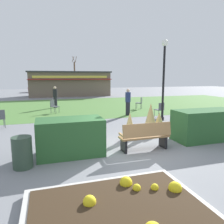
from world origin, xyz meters
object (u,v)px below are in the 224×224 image
at_px(cafe_chair_center, 160,109).
at_px(parked_car_west_slot, 42,88).
at_px(cafe_chair_east, 140,102).
at_px(tree_right_bg, 75,75).
at_px(food_kiosk, 70,84).
at_px(cafe_chair_west, 54,105).
at_px(parked_car_center_slot, 73,87).
at_px(trash_bin, 22,152).
at_px(cafe_chair_north, 0,117).
at_px(person_standing, 55,97).
at_px(park_bench, 145,136).
at_px(lamppost_mid, 164,71).
at_px(person_strolling, 128,102).

xyz_separation_m(cafe_chair_center, parked_car_west_slot, (-7.07, 25.30, 0.12)).
distance_m(cafe_chair_east, tree_right_bg, 27.31).
bearing_deg(food_kiosk, cafe_chair_west, -101.12).
distance_m(cafe_chair_west, parked_car_center_slot, 22.14).
height_order(trash_bin, parked_car_west_slot, parked_car_west_slot).
relative_size(cafe_chair_center, parked_car_west_slot, 0.21).
relative_size(cafe_chair_north, person_standing, 0.53).
height_order(cafe_chair_center, parked_car_center_slot, parked_car_center_slot).
relative_size(park_bench, parked_car_center_slot, 0.40).
relative_size(cafe_chair_north, parked_car_center_slot, 0.21).
xyz_separation_m(cafe_chair_center, cafe_chair_north, (-8.73, -0.19, 0.00)).
bearing_deg(person_standing, cafe_chair_center, -88.66).
xyz_separation_m(parked_car_center_slot, tree_right_bg, (1.11, 5.37, 2.13)).
distance_m(person_standing, parked_car_west_slot, 19.23).
relative_size(lamppost_mid, person_strolling, 2.61).
height_order(park_bench, person_standing, person_standing).
bearing_deg(food_kiosk, cafe_chair_east, -74.25).
bearing_deg(cafe_chair_east, tree_right_bg, 92.62).
bearing_deg(cafe_chair_center, cafe_chair_west, 149.95).
bearing_deg(cafe_chair_center, cafe_chair_east, 85.38).
bearing_deg(parked_car_center_slot, parked_car_west_slot, -179.97).
height_order(cafe_chair_west, person_strolling, person_strolling).
relative_size(cafe_chair_east, person_strolling, 0.53).
xyz_separation_m(park_bench, cafe_chair_west, (-2.58, 8.63, 0.05)).
bearing_deg(person_strolling, cafe_chair_north, 132.53).
height_order(cafe_chair_east, cafe_chair_north, same).
relative_size(lamppost_mid, parked_car_west_slot, 1.04).
bearing_deg(cafe_chair_center, cafe_chair_north, -178.73).
relative_size(trash_bin, tree_right_bg, 0.14).
bearing_deg(person_strolling, cafe_chair_center, -96.52).
relative_size(cafe_chair_east, person_standing, 0.53).
xyz_separation_m(park_bench, cafe_chair_center, (3.51, 5.10, 0.05)).
distance_m(lamppost_mid, tree_right_bg, 31.54).
xyz_separation_m(trash_bin, parked_car_west_slot, (0.22, 30.69, 0.21)).
bearing_deg(parked_car_west_slot, person_standing, -86.39).
height_order(food_kiosk, person_standing, food_kiosk).
xyz_separation_m(person_strolling, person_standing, (-4.25, 4.86, 0.00)).
bearing_deg(trash_bin, tree_right_bg, 80.06).
distance_m(cafe_chair_east, cafe_chair_center, 3.49).
relative_size(cafe_chair_center, tree_right_bg, 0.14).
height_order(park_bench, food_kiosk, food_kiosk).
xyz_separation_m(park_bench, person_standing, (-2.35, 11.20, 0.38)).
bearing_deg(tree_right_bg, parked_car_center_slot, -101.72).
bearing_deg(parked_car_center_slot, tree_right_bg, 78.28).
bearing_deg(cafe_chair_west, lamppost_mid, -37.48).
bearing_deg(food_kiosk, trash_bin, -99.72).
height_order(person_standing, tree_right_bg, tree_right_bg).
bearing_deg(parked_car_center_slot, person_standing, -101.13).
relative_size(lamppost_mid, cafe_chair_west, 4.96).
height_order(park_bench, cafe_chair_north, park_bench).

